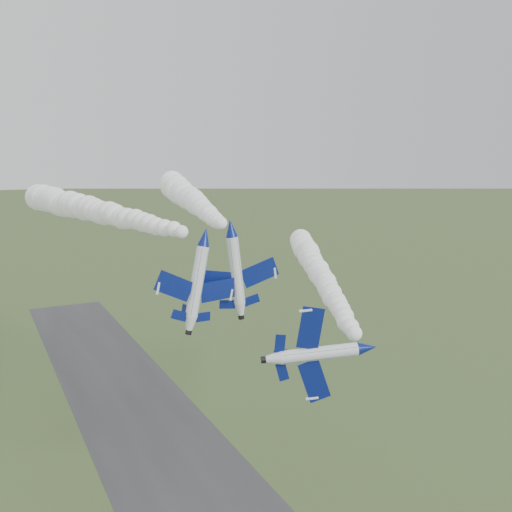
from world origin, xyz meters
The scene contains 7 objects.
runway centered at (0.00, 30.00, 0.02)m, with size 24.00×260.00×0.04m, color #303133.
jet_lead centered at (8.15, -2.30, 32.42)m, with size 6.75×11.82×10.11m.
smoke_trail_jet_lead centered at (22.54, 29.40, 33.66)m, with size 4.63×63.24×4.63m, color white, non-canonical shape.
jet_pair_left centered at (-1.26, 19.36, 42.08)m, with size 11.55×13.97×4.01m.
smoke_trail_jet_pair_left centered at (-8.09, 57.76, 42.83)m, with size 5.94×71.53×5.94m, color white, non-canonical shape.
jet_pair_right centered at (2.85, 20.46, 42.89)m, with size 11.66×13.81×3.47m.
smoke_trail_jet_pair_right centered at (8.54, 51.36, 44.62)m, with size 5.52×56.06×5.52m, color white, non-canonical shape.
Camera 1 is at (-27.88, -47.88, 51.93)m, focal length 40.00 mm.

